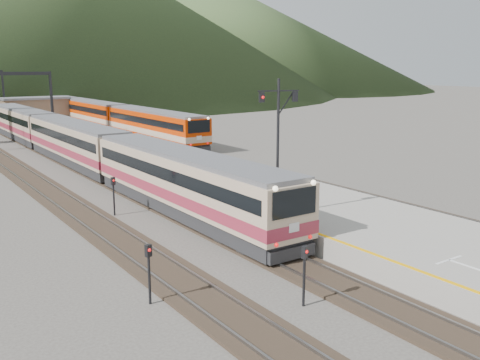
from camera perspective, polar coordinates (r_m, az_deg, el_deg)
track_main at (r=47.64m, az=-16.34°, el=1.32°), size 2.60×200.00×0.23m
track_far at (r=46.38m, az=-22.20°, el=0.63°), size 2.60×200.00×0.23m
track_second at (r=52.28m, az=-4.30°, el=2.69°), size 2.60×200.00×0.23m
platform at (r=47.76m, az=-9.23°, el=2.21°), size 8.00×100.00×1.00m
gantry_near at (r=60.80m, az=-23.76°, el=8.26°), size 9.55×0.25×8.00m
station_shed at (r=85.22m, az=-21.00°, el=7.23°), size 9.40×4.40×3.10m
hill_c at (r=248.61m, az=-4.54°, el=15.79°), size 160.00×160.00×50.00m
main_train at (r=49.04m, az=-17.14°, el=3.84°), size 2.88×59.11×3.52m
second_train at (r=79.50m, az=-15.47°, el=6.91°), size 2.94×60.33×3.59m
signal_mast at (r=26.97m, az=4.07°, el=5.01°), size 2.15×0.69×6.93m
short_signal_a at (r=19.47m, az=6.87°, el=-9.29°), size 0.26×0.23×2.27m
short_signal_b at (r=31.73m, az=-13.34°, el=-1.14°), size 0.26×0.22×2.27m
short_signal_c at (r=19.77m, az=-9.70°, el=-9.04°), size 0.26×0.22×2.27m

